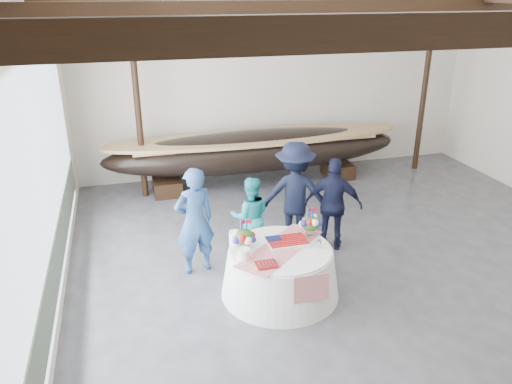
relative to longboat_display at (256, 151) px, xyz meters
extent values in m
cube|color=#3D3D42|center=(0.85, -5.06, -0.86)|extent=(10.00, 12.00, 0.01)
cube|color=silver|center=(0.85, 0.94, 1.39)|extent=(10.00, 0.02, 4.50)
cube|color=silver|center=(-4.15, -5.06, 1.39)|extent=(0.02, 12.00, 4.50)
cube|color=black|center=(0.85, -6.06, 3.39)|extent=(9.80, 0.12, 0.18)
cube|color=black|center=(0.85, -3.56, 3.39)|extent=(9.80, 0.12, 0.18)
cylinder|color=black|center=(-2.65, 0.00, 1.39)|extent=(0.14, 0.14, 4.50)
cylinder|color=black|center=(4.35, 0.00, 1.39)|extent=(0.14, 0.14, 4.50)
cube|color=silver|center=(-4.10, -4.06, 1.14)|extent=(0.02, 7.00, 3.20)
cube|color=#596654|center=(-4.09, -4.06, 0.04)|extent=(0.02, 7.00, 0.60)
cube|color=black|center=(-2.14, 0.00, -0.68)|extent=(0.63, 0.80, 0.36)
cube|color=black|center=(2.14, 0.00, -0.68)|extent=(0.63, 0.80, 0.36)
ellipsoid|color=black|center=(0.00, 0.00, -0.01)|extent=(7.15, 1.43, 0.98)
cube|color=#9E7A4C|center=(0.00, 0.00, 0.26)|extent=(5.72, 0.94, 0.05)
cone|color=silver|center=(-0.88, -4.58, -0.48)|extent=(1.83, 1.83, 0.76)
cylinder|color=silver|center=(-0.88, -4.58, -0.09)|extent=(1.55, 1.55, 0.04)
cube|color=red|center=(-0.88, -4.58, -0.07)|extent=(1.65, 1.51, 0.01)
cube|color=white|center=(-0.75, -4.48, -0.03)|extent=(0.60, 0.40, 0.07)
cylinder|color=white|center=(-1.50, -4.73, 0.01)|extent=(0.18, 0.18, 0.16)
cylinder|color=white|center=(-1.52, -4.26, 0.04)|extent=(0.18, 0.18, 0.22)
cube|color=maroon|center=(-1.23, -5.00, -0.05)|extent=(0.30, 0.24, 0.03)
cone|color=silver|center=(-0.32, -4.70, -0.01)|extent=(0.09, 0.09, 0.12)
imported|color=navy|center=(-2.03, -3.55, 0.06)|extent=(0.75, 0.58, 1.84)
imported|color=teal|center=(-1.00, -3.22, -0.13)|extent=(0.79, 0.66, 1.45)
imported|color=black|center=(-0.12, -3.06, 0.13)|extent=(1.42, 1.05, 1.96)
imported|color=black|center=(0.49, -3.42, 0.01)|extent=(1.09, 0.85, 1.73)
camera|label=1|loc=(-3.02, -10.88, 3.60)|focal=35.00mm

